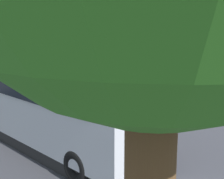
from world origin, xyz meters
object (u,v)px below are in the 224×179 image
Objects in this scene: tour_bus at (42,97)px; spectator_right at (76,96)px; stunt_motorcycle at (107,80)px; traffic_cone at (112,98)px; spectator_far_left at (131,106)px; spectator_centre at (92,99)px; parked_motorcycle_silver at (135,129)px; spectator_left at (108,103)px.

tour_bus reaches higher than spectator_right.
stunt_motorcycle is (4.41, -7.30, -0.67)m from tour_bus.
spectator_right reaches higher than traffic_cone.
spectator_right is at bearing 5.83° from spectator_far_left.
spectator_far_left is 7.34m from stunt_motorcycle.
spectator_far_left reaches higher than spectator_centre.
stunt_motorcycle reaches higher than parked_motorcycle_silver.
parked_motorcycle_silver is (-0.89, 0.75, -0.60)m from spectator_far_left.
tour_bus is 15.72× the size of traffic_cone.
stunt_motorcycle is (5.99, -4.24, -0.10)m from spectator_far_left.
spectator_far_left is 5.17m from traffic_cone.
spectator_far_left is 1.02× the size of spectator_right.
tour_bus is 6.67m from traffic_cone.
spectator_far_left is 2.86× the size of traffic_cone.
parked_motorcycle_silver is (-2.47, -2.31, -1.16)m from tour_bus.
tour_bus is 3.50m from spectator_far_left.
spectator_centre reaches higher than spectator_right.
spectator_far_left is at bearing -168.98° from spectator_centre.
spectator_far_left reaches higher than parked_motorcycle_silver.
traffic_cone is (1.01, -3.25, -0.75)m from spectator_right.
spectator_far_left is 1.10m from spectator_left.
traffic_cone is (-1.81, 1.31, -0.67)m from stunt_motorcycle.
spectator_centre is 6.12m from stunt_motorcycle.
traffic_cone is (3.13, -3.24, -0.76)m from spectator_left.
spectator_far_left is 1.01× the size of spectator_left.
spectator_far_left is 1.31m from parked_motorcycle_silver.
parked_motorcycle_silver is 3.25× the size of traffic_cone.
spectator_centre is (0.93, 0.08, 0.00)m from spectator_left.
spectator_far_left is (-1.58, -3.07, -0.57)m from tour_bus.
spectator_right reaches higher than stunt_motorcycle.
parked_motorcycle_silver is 8.52m from stunt_motorcycle.
traffic_cone is at bearing 144.16° from stunt_motorcycle.
spectator_left is at bearing -179.54° from spectator_right.
tour_bus is 5.59× the size of spectator_left.
spectator_centre is 4.05m from traffic_cone.
traffic_cone is (2.60, -6.00, -1.34)m from tour_bus.
stunt_motorcycle is (4.02, -4.62, -0.09)m from spectator_centre.
tour_bus is at bearing 113.45° from traffic_cone.
tour_bus is 4.91× the size of stunt_motorcycle.
tour_bus is at bearing 62.71° from spectator_far_left.
spectator_right is 0.87× the size of stunt_motorcycle.
stunt_motorcycle is at bearing -58.25° from spectator_right.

